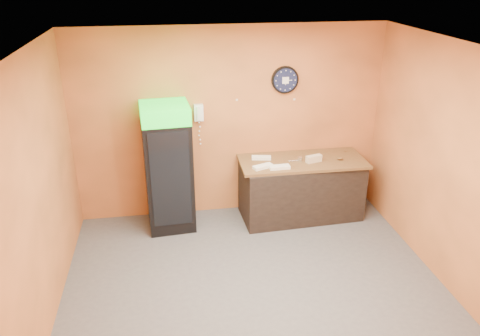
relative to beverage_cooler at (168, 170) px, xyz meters
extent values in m
plane|color=#47474C|center=(0.93, -1.61, -0.89)|extent=(4.50, 4.50, 0.00)
cube|color=orange|center=(0.93, 0.39, 0.51)|extent=(4.50, 0.02, 2.80)
cube|color=orange|center=(-1.32, -1.61, 0.51)|extent=(0.02, 4.00, 2.80)
cube|color=orange|center=(3.18, -1.61, 0.51)|extent=(0.02, 4.00, 2.80)
cube|color=white|center=(0.93, -1.61, 1.91)|extent=(4.50, 4.00, 0.02)
cube|color=black|center=(0.00, 0.04, -0.09)|extent=(0.69, 0.69, 1.60)
cube|color=#17C61F|center=(0.00, 0.04, 0.82)|extent=(0.69, 0.69, 0.23)
cube|color=black|center=(-0.02, -0.28, -0.02)|extent=(0.53, 0.06, 1.37)
cube|color=black|center=(1.94, 0.00, -0.46)|extent=(1.79, 0.86, 0.88)
cylinder|color=black|center=(1.73, 0.37, 1.12)|extent=(0.39, 0.05, 0.39)
cylinder|color=#0F1433|center=(1.73, 0.34, 1.12)|extent=(0.34, 0.01, 0.34)
cube|color=white|center=(1.73, 0.33, 1.12)|extent=(0.10, 0.00, 0.10)
cube|color=white|center=(0.48, 0.35, 0.71)|extent=(0.13, 0.08, 0.24)
cube|color=white|center=(0.48, 0.30, 0.71)|extent=(0.05, 0.04, 0.20)
cube|color=brown|center=(1.94, 0.00, 0.00)|extent=(1.84, 0.81, 0.04)
cube|color=beige|center=(2.08, -0.09, 0.05)|extent=(0.25, 0.14, 0.05)
cube|color=beige|center=(2.08, -0.09, 0.10)|extent=(0.25, 0.14, 0.05)
cube|color=white|center=(1.31, -0.19, 0.04)|extent=(0.31, 0.21, 0.04)
cube|color=white|center=(1.54, -0.24, 0.04)|extent=(0.29, 0.13, 0.04)
cube|color=white|center=(1.36, 0.13, 0.04)|extent=(0.30, 0.16, 0.04)
cylinder|color=silver|center=(1.89, -0.04, 0.05)|extent=(0.07, 0.07, 0.07)
camera|label=1|loc=(0.02, -6.04, 2.67)|focal=35.00mm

